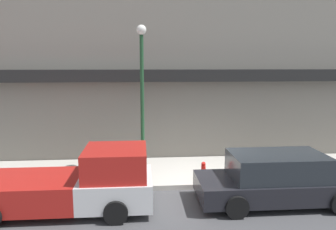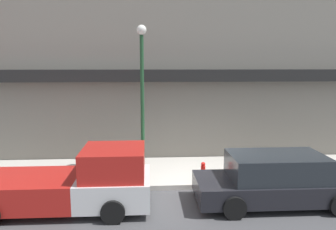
{
  "view_description": "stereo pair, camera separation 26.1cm",
  "coord_description": "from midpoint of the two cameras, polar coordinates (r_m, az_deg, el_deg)",
  "views": [
    {
      "loc": [
        -1.88,
        -10.5,
        4.24
      ],
      "look_at": [
        -0.91,
        1.36,
        2.38
      ],
      "focal_mm": 35.0,
      "sensor_mm": 36.0,
      "label": 1
    },
    {
      "loc": [
        -1.62,
        -10.52,
        4.24
      ],
      "look_at": [
        -0.91,
        1.36,
        2.38
      ],
      "focal_mm": 35.0,
      "sensor_mm": 36.0,
      "label": 2
    }
  ],
  "objects": [
    {
      "name": "ground_plane",
      "position": [
        11.47,
        4.53,
        -12.82
      ],
      "size": [
        80.0,
        80.0,
        0.0
      ],
      "primitive_type": "plane",
      "color": "#424244"
    },
    {
      "name": "sidewalk",
      "position": [
        13.01,
        3.33,
        -9.72
      ],
      "size": [
        36.0,
        3.39,
        0.18
      ],
      "color": "#B7B2A8",
      "rests_on": "ground"
    },
    {
      "name": "building",
      "position": [
        15.57,
        1.81,
        14.94
      ],
      "size": [
        19.8,
        3.8,
        11.79
      ],
      "color": "gray",
      "rests_on": "ground"
    },
    {
      "name": "pickup_truck",
      "position": [
        10.13,
        -16.67,
        -11.39
      ],
      "size": [
        5.23,
        2.22,
        1.83
      ],
      "rotation": [
        0.0,
        0.0,
        -0.03
      ],
      "color": "silver",
      "rests_on": "ground"
    },
    {
      "name": "parked_car",
      "position": [
        10.69,
        17.71,
        -10.6
      ],
      "size": [
        4.87,
        2.1,
        1.55
      ],
      "rotation": [
        0.0,
        0.0,
        0.02
      ],
      "color": "black",
      "rests_on": "ground"
    },
    {
      "name": "fire_hydrant",
      "position": [
        11.93,
        5.55,
        -9.53
      ],
      "size": [
        0.16,
        0.16,
        0.61
      ],
      "color": "red",
      "rests_on": "sidewalk"
    },
    {
      "name": "street_lamp",
      "position": [
        12.07,
        -5.18,
        5.77
      ],
      "size": [
        0.36,
        0.36,
        5.45
      ],
      "color": "#1E4728",
      "rests_on": "sidewalk"
    }
  ]
}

